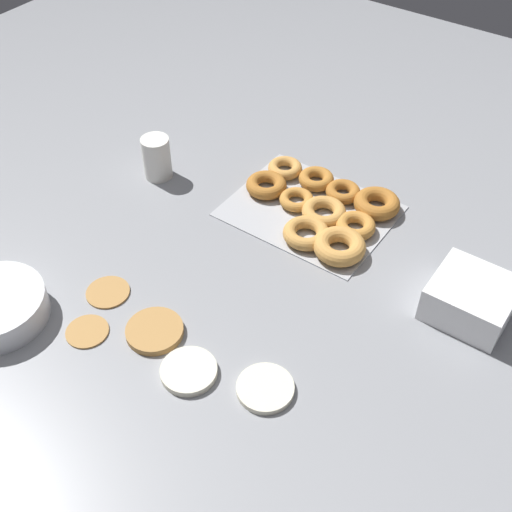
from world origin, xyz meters
name	(u,v)px	position (x,y,z in m)	size (l,w,h in m)	color
ground_plane	(229,301)	(0.00, 0.00, 0.00)	(3.00, 3.00, 0.00)	gray
pancake_0	(265,388)	(-0.18, 0.14, 0.01)	(0.11, 0.11, 0.01)	silver
pancake_1	(87,331)	(0.18, 0.23, 0.00)	(0.09, 0.09, 0.01)	#B27F42
pancake_2	(189,371)	(-0.05, 0.19, 0.01)	(0.11, 0.11, 0.01)	silver
pancake_3	(155,331)	(0.07, 0.15, 0.01)	(0.11, 0.11, 0.01)	#B27F42
pancake_4	(108,291)	(0.22, 0.13, 0.00)	(0.09, 0.09, 0.01)	#B27F42
donut_tray	(322,209)	(-0.02, -0.34, 0.02)	(0.37, 0.30, 0.04)	#ADAFB5
container_stack	(471,299)	(-0.41, -0.25, 0.04)	(0.16, 0.15, 0.08)	white
paper_cup	(157,158)	(0.40, -0.24, 0.05)	(0.07, 0.07, 0.11)	white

